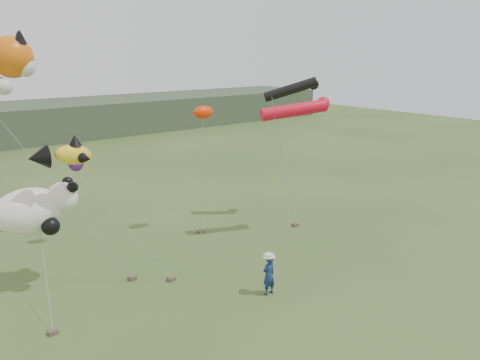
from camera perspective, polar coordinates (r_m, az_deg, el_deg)
name	(u,v)px	position (r m, az deg, el deg)	size (l,w,h in m)	color
ground	(263,298)	(20.04, 2.76, -14.19)	(120.00, 120.00, 0.00)	#385123
festival_attendant	(269,275)	(19.95, 3.52, -11.49)	(0.64, 0.42, 1.75)	navy
sandbag_anchors	(183,262)	(23.01, -6.93, -9.95)	(14.95, 5.03, 0.17)	brown
fish_kite	(61,155)	(19.61, -21.02, 2.85)	(2.43, 1.64, 1.30)	yellow
tube_kites	(297,100)	(26.01, 7.02, 9.63)	(5.35, 4.47, 2.10)	black
panda_kite	(35,209)	(21.27, -23.71, -3.30)	(3.42, 2.21, 2.12)	white
misc_kites	(146,134)	(24.96, -11.38, 5.49)	(7.28, 2.91, 3.07)	#F02E02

